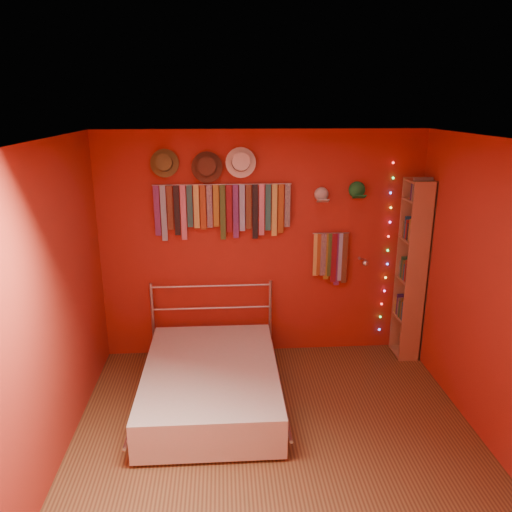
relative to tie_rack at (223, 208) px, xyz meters
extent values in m
plane|color=#502F1B|center=(0.42, -1.69, -1.70)|extent=(3.50, 3.50, 0.00)
cube|color=maroon|center=(0.42, 0.06, -0.45)|extent=(3.50, 0.02, 2.50)
cube|color=maroon|center=(2.17, -1.69, -0.45)|extent=(0.02, 3.50, 2.50)
cube|color=maroon|center=(-1.33, -1.69, -0.45)|extent=(0.02, 3.50, 2.50)
cube|color=white|center=(0.42, -1.69, 0.80)|extent=(3.50, 3.50, 0.02)
cylinder|color=#B6B6BB|center=(0.00, 0.01, 0.25)|extent=(1.45, 0.01, 0.01)
cube|color=#531B6F|center=(-0.69, 0.00, -0.02)|extent=(0.06, 0.01, 0.53)
cube|color=#6B9ABE|center=(-0.62, 0.00, -0.05)|extent=(0.06, 0.01, 0.59)
cube|color=#53291B|center=(-0.55, -0.01, 0.01)|extent=(0.06, 0.01, 0.47)
cube|color=black|center=(-0.48, 0.00, -0.02)|extent=(0.06, 0.01, 0.53)
cube|color=#BD5E82|center=(-0.41, 0.00, -0.05)|extent=(0.06, 0.01, 0.58)
cube|color=#174D52|center=(-0.34, -0.01, 0.02)|extent=(0.06, 0.01, 0.44)
cube|color=#C4BB4E|center=(-0.27, 0.00, 0.02)|extent=(0.06, 0.01, 0.46)
cube|color=maroon|center=(-0.21, 0.00, 0.01)|extent=(0.06, 0.01, 0.47)
cube|color=navy|center=(-0.14, -0.01, 0.02)|extent=(0.06, 0.01, 0.45)
cube|color=olive|center=(-0.07, 0.00, 0.02)|extent=(0.06, 0.01, 0.44)
cube|color=#29461C|center=(0.00, 0.00, -0.05)|extent=(0.06, 0.01, 0.59)
cube|color=maroon|center=(0.07, -0.01, -0.01)|extent=(0.06, 0.01, 0.50)
cube|color=#481965|center=(0.14, 0.00, -0.04)|extent=(0.06, 0.01, 0.57)
cube|color=#6E87C4|center=(0.21, 0.00, 0.00)|extent=(0.06, 0.01, 0.50)
cube|color=#53311B|center=(0.27, -0.01, 0.01)|extent=(0.06, 0.01, 0.48)
cube|color=black|center=(0.34, 0.00, -0.05)|extent=(0.06, 0.01, 0.59)
cube|color=#C2617D|center=(0.41, 0.00, -0.03)|extent=(0.06, 0.01, 0.55)
cube|color=#1A5B5A|center=(0.48, -0.01, 0.00)|extent=(0.06, 0.01, 0.49)
cube|color=#ADAE45|center=(0.55, 0.00, -0.03)|extent=(0.06, 0.01, 0.56)
cube|color=brown|center=(0.62, 0.00, -0.02)|extent=(0.06, 0.01, 0.53)
cube|color=navy|center=(0.68, -0.01, 0.02)|extent=(0.06, 0.01, 0.46)
cylinder|color=#B6B6BB|center=(1.17, 0.01, -0.30)|extent=(0.40, 0.01, 0.01)
cube|color=tan|center=(1.01, 0.00, -0.54)|extent=(0.06, 0.01, 0.48)
cube|color=brown|center=(1.05, 0.00, -0.53)|extent=(0.06, 0.01, 0.47)
cube|color=#1A1459|center=(1.09, -0.01, -0.53)|extent=(0.06, 0.01, 0.48)
cube|color=olive|center=(1.13, 0.00, -0.56)|extent=(0.06, 0.01, 0.52)
cube|color=#2A4E1F|center=(1.17, 0.00, -0.54)|extent=(0.06, 0.01, 0.49)
cube|color=maroon|center=(1.21, -0.01, -0.57)|extent=(0.06, 0.01, 0.56)
cube|color=#501A6B|center=(1.25, 0.00, -0.60)|extent=(0.06, 0.01, 0.60)
cube|color=#799CD7|center=(1.29, 0.00, -0.57)|extent=(0.06, 0.01, 0.54)
cube|color=#4E291A|center=(1.33, -0.01, -0.58)|extent=(0.06, 0.01, 0.57)
cylinder|color=brown|center=(-0.58, 0.00, 0.47)|extent=(0.29, 0.07, 0.28)
cylinder|color=brown|center=(-0.58, -0.04, 0.48)|extent=(0.17, 0.14, 0.19)
cylinder|color=#332314|center=(-0.58, -0.02, 0.48)|extent=(0.17, 0.06, 0.18)
cylinder|color=#4F2B1C|center=(-0.15, 0.00, 0.43)|extent=(0.32, 0.08, 0.31)
cylinder|color=#4F2B1C|center=(-0.15, -0.05, 0.44)|extent=(0.19, 0.16, 0.21)
cylinder|color=black|center=(-0.15, -0.02, 0.43)|extent=(0.19, 0.06, 0.19)
cylinder|color=white|center=(0.19, 0.00, 0.47)|extent=(0.31, 0.08, 0.31)
cylinder|color=white|center=(0.19, -0.05, 0.48)|extent=(0.18, 0.15, 0.20)
cylinder|color=black|center=(0.19, -0.02, 0.48)|extent=(0.19, 0.06, 0.19)
ellipsoid|color=beige|center=(1.05, 0.01, 0.13)|extent=(0.17, 0.13, 0.17)
cube|color=beige|center=(1.05, -0.09, 0.08)|extent=(0.12, 0.09, 0.05)
ellipsoid|color=#1C7F35|center=(1.43, 0.01, 0.17)|extent=(0.18, 0.14, 0.18)
cube|color=#1C7F35|center=(1.43, -0.09, 0.12)|extent=(0.13, 0.10, 0.05)
sphere|color=#FF3333|center=(1.80, 0.02, 0.45)|extent=(0.02, 0.02, 0.02)
sphere|color=#33FF4C|center=(1.81, 0.02, 0.29)|extent=(0.02, 0.02, 0.02)
sphere|color=#4C66FF|center=(1.80, 0.02, 0.13)|extent=(0.02, 0.02, 0.02)
sphere|color=yellow|center=(1.81, 0.02, -0.03)|extent=(0.02, 0.02, 0.02)
sphere|color=#FF4CCC|center=(1.82, 0.02, -0.19)|extent=(0.02, 0.02, 0.02)
sphere|color=#FF3333|center=(1.81, 0.02, -0.35)|extent=(0.02, 0.02, 0.02)
sphere|color=#33FF4C|center=(1.82, 0.02, -0.51)|extent=(0.02, 0.02, 0.02)
sphere|color=#4C66FF|center=(1.83, 0.02, -0.67)|extent=(0.02, 0.02, 0.02)
sphere|color=yellow|center=(1.82, 0.02, -0.83)|extent=(0.02, 0.02, 0.02)
sphere|color=#FF4CCC|center=(1.82, 0.02, -0.99)|extent=(0.02, 0.02, 0.02)
sphere|color=#FF3333|center=(1.80, 0.02, -1.15)|extent=(0.02, 0.02, 0.02)
sphere|color=#33FF4C|center=(1.79, 0.02, -1.31)|extent=(0.02, 0.02, 0.02)
sphere|color=#4C66FF|center=(1.79, 0.02, -1.47)|extent=(0.02, 0.02, 0.02)
cylinder|color=#B6B6BB|center=(1.51, 0.04, -0.60)|extent=(0.03, 0.03, 0.03)
cylinder|color=#B6B6BB|center=(1.51, -0.07, -0.57)|extent=(0.01, 0.24, 0.08)
sphere|color=white|center=(1.51, -0.19, -0.58)|extent=(0.06, 0.06, 0.06)
cube|color=#AD714E|center=(2.04, -0.32, -0.70)|extent=(0.24, 0.02, 2.00)
cube|color=#AD714E|center=(2.04, 0.00, -0.70)|extent=(0.24, 0.02, 2.00)
cube|color=#AD714E|center=(2.15, -0.16, -0.70)|extent=(0.02, 0.34, 2.00)
cube|color=#AD714E|center=(2.04, -0.16, -1.68)|extent=(0.24, 0.32, 0.02)
cube|color=#AD714E|center=(2.04, -0.16, -1.25)|extent=(0.24, 0.32, 0.02)
cube|color=#AD714E|center=(2.04, -0.16, -0.80)|extent=(0.24, 0.32, 0.02)
cube|color=#AD714E|center=(2.04, -0.16, -0.35)|extent=(0.24, 0.32, 0.02)
cube|color=#AD714E|center=(2.04, -0.16, 0.08)|extent=(0.24, 0.32, 0.02)
cube|color=#AD714E|center=(2.04, -0.16, 0.28)|extent=(0.24, 0.32, 0.02)
cylinder|color=#B6B6BB|center=(-0.80, -0.04, -1.25)|extent=(0.03, 0.03, 0.89)
cylinder|color=#B6B6BB|center=(0.51, -0.04, -1.25)|extent=(0.03, 0.03, 0.89)
cylinder|color=#B6B6BB|center=(-0.14, -0.04, -1.37)|extent=(1.31, 0.02, 0.02)
cylinder|color=#B6B6BB|center=(-0.14, -0.04, -1.12)|extent=(1.31, 0.02, 0.02)
cylinder|color=#B6B6BB|center=(-0.14, -0.04, -0.86)|extent=(1.31, 0.02, 0.02)
cube|color=beige|center=(-0.14, -0.97, -1.49)|extent=(1.25, 1.78, 0.35)
cylinder|color=#B6B6BB|center=(-0.80, -0.97, -1.51)|extent=(0.04, 1.77, 0.03)
cylinder|color=#B6B6BB|center=(0.51, -0.97, -1.51)|extent=(0.04, 1.77, 0.03)
camera|label=1|loc=(0.00, -5.16, 1.06)|focal=35.00mm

